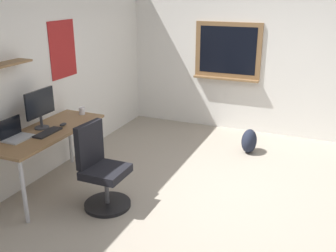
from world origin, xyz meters
TOP-DOWN VIEW (x-y plane):
  - ground_plane at (0.00, 0.00)m, footprint 5.20×5.20m
  - wall_back at (-0.00, 2.45)m, footprint 5.00×0.30m
  - wall_right at (2.45, 0.03)m, footprint 0.22×5.00m
  - desk at (-0.54, 2.07)m, footprint 1.53×0.60m
  - office_chair at (-0.64, 1.30)m, footprint 0.52×0.52m
  - laptop at (-0.89, 2.22)m, footprint 0.31×0.21m
  - monitor_primary at (-0.50, 2.17)m, footprint 0.46×0.17m
  - keyboard at (-0.62, 2.00)m, footprint 0.37×0.13m
  - computer_mouse at (-0.34, 2.00)m, footprint 0.10×0.06m
  - coffee_mug at (0.13, 2.05)m, footprint 0.08×0.08m
  - backpack at (1.48, 0.10)m, footprint 0.32×0.22m

SIDE VIEW (x-z plane):
  - ground_plane at x=0.00m, z-range 0.00..0.00m
  - backpack at x=1.48m, z-range 0.00..0.36m
  - office_chair at x=-0.64m, z-range -0.07..0.88m
  - desk at x=-0.54m, z-range 0.30..1.05m
  - keyboard at x=-0.62m, z-range 0.75..0.77m
  - computer_mouse at x=-0.34m, z-range 0.75..0.78m
  - coffee_mug at x=0.13m, z-range 0.75..0.84m
  - laptop at x=-0.89m, z-range 0.69..0.92m
  - monitor_primary at x=-0.50m, z-range 0.79..1.25m
  - wall_right at x=2.45m, z-range 0.00..2.60m
  - wall_back at x=0.00m, z-range 0.00..2.60m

